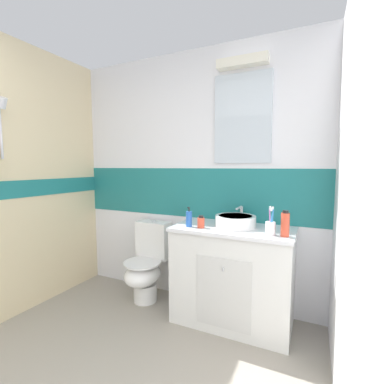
# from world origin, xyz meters

# --- Properties ---
(ground_plane) EXTENTS (3.20, 3.48, 0.04)m
(ground_plane) POSITION_xyz_m (0.00, 1.20, -0.02)
(ground_plane) COLOR gray
(wall_back_tiled) EXTENTS (3.20, 0.20, 2.50)m
(wall_back_tiled) POSITION_xyz_m (0.01, 2.45, 1.26)
(wall_back_tiled) COLOR white
(wall_back_tiled) RESTS_ON ground_plane
(wall_right_plain) EXTENTS (0.10, 3.48, 2.50)m
(wall_right_plain) POSITION_xyz_m (1.35, 1.20, 1.25)
(wall_right_plain) COLOR white
(wall_right_plain) RESTS_ON ground_plane
(vanity_cabinet) EXTENTS (1.02, 0.54, 0.85)m
(vanity_cabinet) POSITION_xyz_m (0.53, 2.14, 0.43)
(vanity_cabinet) COLOR silver
(vanity_cabinet) RESTS_ON ground_plane
(sink_basin) EXTENTS (0.35, 0.39, 0.16)m
(sink_basin) POSITION_xyz_m (0.54, 2.17, 0.90)
(sink_basin) COLOR white
(sink_basin) RESTS_ON vanity_cabinet
(toilet) EXTENTS (0.37, 0.50, 0.80)m
(toilet) POSITION_xyz_m (-0.38, 2.16, 0.37)
(toilet) COLOR white
(toilet) RESTS_ON ground_plane
(toothbrush_cup) EXTENTS (0.08, 0.08, 0.22)m
(toothbrush_cup) POSITION_xyz_m (0.86, 2.01, 0.91)
(toothbrush_cup) COLOR white
(toothbrush_cup) RESTS_ON vanity_cabinet
(soap_dispenser) EXTENTS (0.05, 0.05, 0.17)m
(soap_dispenser) POSITION_xyz_m (0.17, 2.00, 0.92)
(soap_dispenser) COLOR #2659B2
(soap_dispenser) RESTS_ON vanity_cabinet
(mouthwash_bottle) EXTENTS (0.06, 0.06, 0.20)m
(mouthwash_bottle) POSITION_xyz_m (0.96, 2.01, 0.94)
(mouthwash_bottle) COLOR #D84C33
(mouthwash_bottle) RESTS_ON vanity_cabinet
(lotion_bottle_short) EXTENTS (0.06, 0.06, 0.11)m
(lotion_bottle_short) POSITION_xyz_m (0.28, 2.01, 0.90)
(lotion_bottle_short) COLOR #D84C33
(lotion_bottle_short) RESTS_ON vanity_cabinet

